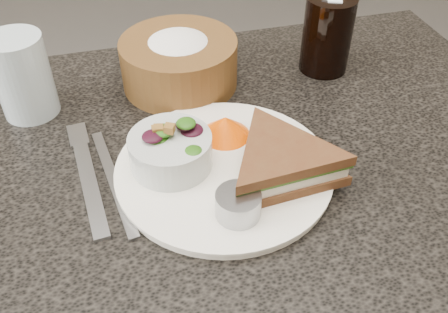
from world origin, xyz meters
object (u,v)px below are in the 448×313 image
Objects in this scene: dinner_plate at (224,170)px; bread_basket at (179,55)px; water_glass at (23,76)px; dining_table at (218,313)px; cola_glass at (328,31)px; sandwich at (281,162)px; dressing_ramekin at (238,205)px; salad_bowl at (170,146)px.

bread_basket is at bearing 93.39° from dinner_plate.
dining_table is at bearing -37.78° from water_glass.
dinner_plate is 0.33m from water_glass.
cola_glass is (0.23, 0.21, 0.06)m from dinner_plate.
dining_table is 0.42m from sandwich.
bread_basket reaches higher than sandwich.
salad_bowl is at bearing 119.20° from dressing_ramekin.
dinner_plate is at bearing -86.61° from bread_basket.
dressing_ramekin is at bearing -50.66° from water_glass.
cola_glass is at bearing 38.61° from dining_table.
dressing_ramekin is (0.06, -0.11, -0.01)m from salad_bowl.
dining_table is 0.42m from dressing_ramekin.
dinner_plate is 0.08m from sandwich.
cola_glass is (0.24, 0.19, 0.44)m from dining_table.
salad_bowl is 0.87× the size of water_glass.
dressing_ramekin is at bearing -149.65° from sandwich.
sandwich is 0.40m from water_glass.
dinner_plate is at bearing -77.66° from dining_table.
sandwich is at bearing -124.03° from cola_glass.
dressing_ramekin is 0.31m from bread_basket.
water_glass is at bearing 137.13° from sandwich.
dressing_ramekin is at bearing -90.18° from dining_table.
dinner_plate is at bearing -19.17° from salad_bowl.
cola_glass is (0.24, 0.29, 0.04)m from dressing_ramekin.
salad_bowl is 1.99× the size of dressing_ramekin.
salad_bowl is at bearing -104.13° from bread_basket.
cola_glass reaches higher than dressing_ramekin.
bread_basket is at bearing 75.87° from salad_bowl.
dining_table is 5.59× the size of sandwich.
dining_table is 8.08× the size of water_glass.
dressing_ramekin reaches higher than dinner_plate.
cola_glass is (0.17, 0.25, 0.03)m from sandwich.
water_glass is (-0.24, 0.19, 0.44)m from dining_table.
dining_table is 0.38m from dinner_plate.
salad_bowl is 0.12m from dressing_ramekin.
sandwich reaches higher than dinner_plate.
sandwich is 1.30× the size of cola_glass.
water_glass is (-0.48, -0.00, -0.01)m from cola_glass.
dressing_ramekin is 0.38m from cola_glass.
dinner_plate reaches higher than dining_table.
salad_bowl is (-0.06, 0.02, 0.04)m from dinner_plate.
water_glass is (-0.18, 0.19, 0.02)m from salad_bowl.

